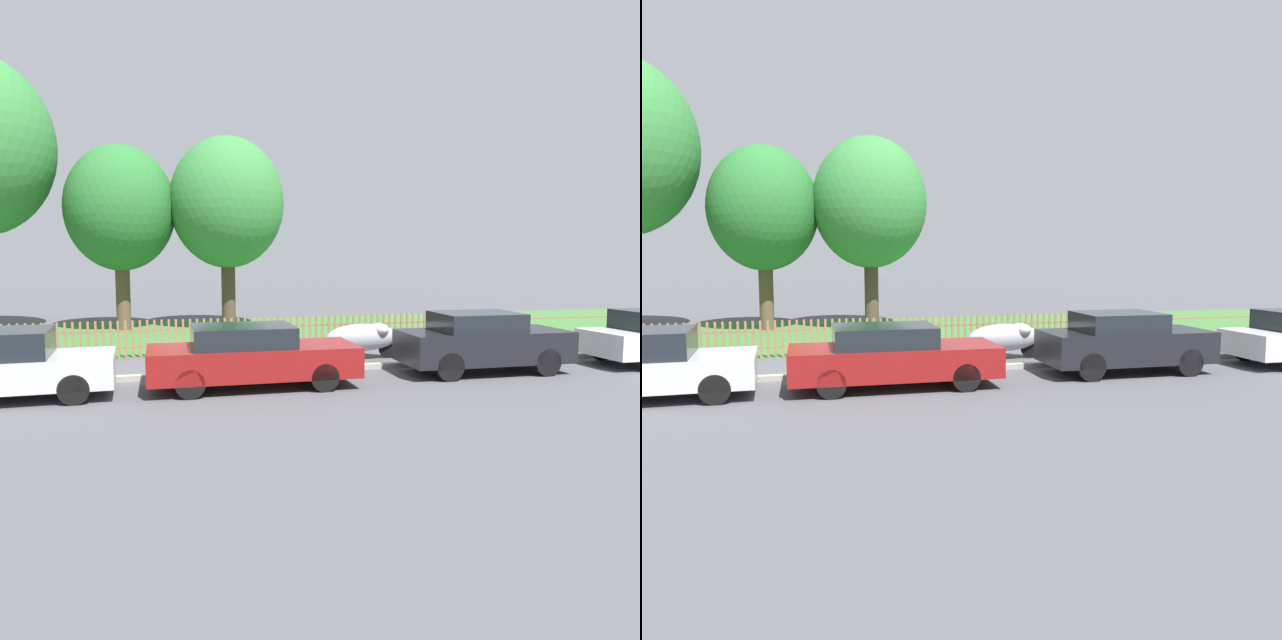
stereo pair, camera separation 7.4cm
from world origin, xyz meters
TOP-DOWN VIEW (x-y plane):
  - ground_plane at (0.00, 0.00)m, footprint 120.00×120.00m
  - kerb_stone at (0.00, 0.10)m, footprint 42.70×0.20m
  - grass_strip at (0.00, 7.78)m, footprint 42.70×9.26m
  - park_fence at (-0.00, 3.16)m, footprint 42.70×0.05m
  - parked_car_black_saloon at (-3.89, -1.10)m, footprint 3.74×1.87m
  - parked_car_navy_estate at (0.69, -1.21)m, footprint 4.28×1.83m
  - parked_car_red_compact at (6.09, -1.03)m, footprint 3.88×1.74m
  - covered_motorcycle at (4.08, 1.45)m, footprint 2.04×0.83m
  - tree_behind_motorcycle at (-2.24, 9.61)m, footprint 3.85×3.85m
  - tree_mid_park at (1.49, 9.23)m, footprint 4.13×4.13m

SIDE VIEW (x-z plane):
  - ground_plane at x=0.00m, z-range 0.00..0.00m
  - grass_strip at x=0.00m, z-range 0.00..0.01m
  - kerb_stone at x=0.00m, z-range 0.00..0.12m
  - park_fence at x=0.00m, z-range 0.00..1.01m
  - covered_motorcycle at x=4.08m, z-range 0.11..1.05m
  - parked_car_navy_estate at x=0.69m, z-range 0.02..1.30m
  - parked_car_black_saloon at x=-3.89m, z-range 0.00..1.33m
  - parked_car_red_compact at x=6.09m, z-range 0.02..1.43m
  - tree_behind_motorcycle at x=-2.24m, z-range 1.04..7.60m
  - tree_mid_park at x=1.49m, z-range 1.08..8.06m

